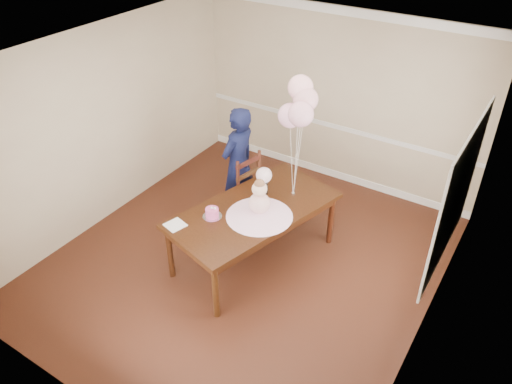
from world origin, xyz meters
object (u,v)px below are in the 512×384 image
object	(u,v)px
dining_chair_seat	(261,203)
woman	(238,165)
dining_table_top	(254,210)
birthday_cake	(212,213)

from	to	relation	value
dining_chair_seat	woman	world-z (taller)	woman
dining_table_top	woman	world-z (taller)	woman
woman	dining_table_top	bearing A→B (deg)	50.66
dining_table_top	dining_chair_seat	xyz separation A→B (m)	(-0.21, 0.50, -0.27)
dining_chair_seat	woman	size ratio (longest dim) A/B	0.29
birthday_cake	dining_chair_seat	size ratio (longest dim) A/B	0.32
dining_table_top	woman	xyz separation A→B (m)	(-0.70, 0.70, 0.08)
birthday_cake	woman	world-z (taller)	woman
dining_chair_seat	birthday_cake	bearing A→B (deg)	-85.87
birthday_cake	dining_chair_seat	bearing A→B (deg)	82.54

